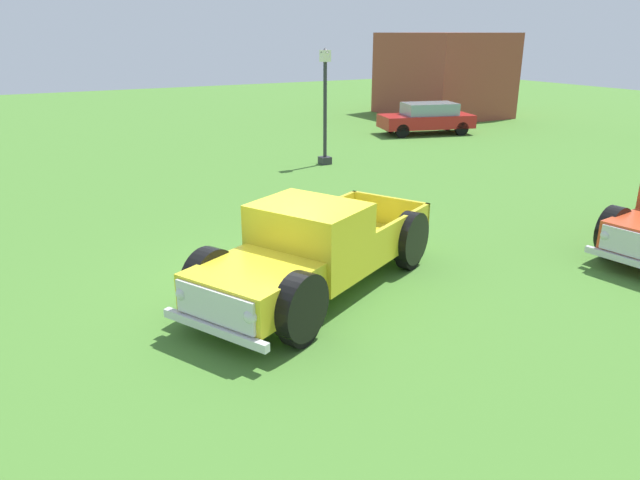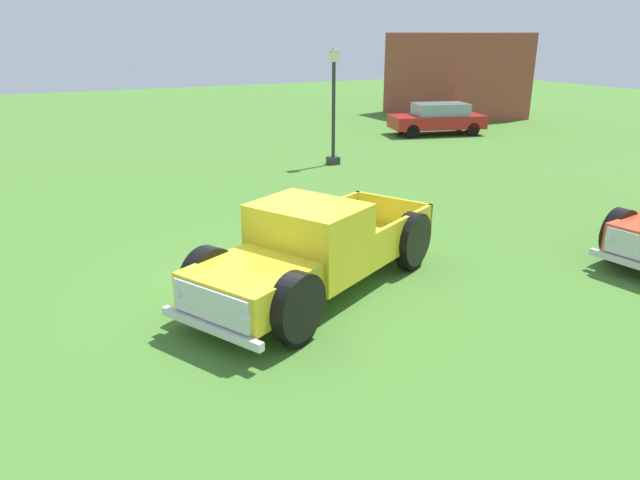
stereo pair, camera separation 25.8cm
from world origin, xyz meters
name	(u,v)px [view 1 (the left image)]	position (x,y,z in m)	size (l,w,h in m)	color
ground_plane	(280,288)	(0.00, 0.00, 0.00)	(80.00, 80.00, 0.00)	#477A2D
pickup_truck_foreground	(307,254)	(0.51, 0.28, 0.77)	(4.05, 5.53, 1.61)	yellow
sedan_distant_a	(427,118)	(-11.95, 12.65, 0.71)	(2.65, 4.32, 1.34)	#B21E1E
lamp_post_far	(325,105)	(-8.62, 5.69, 1.98)	(0.36, 0.36, 3.78)	#2D2D33
brick_pavilion	(443,75)	(-16.60, 17.29, 2.11)	(6.09, 4.98, 4.22)	brown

